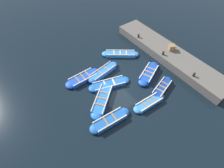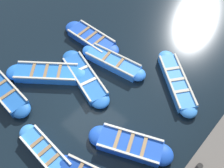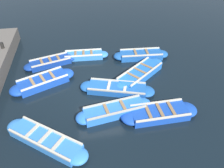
{
  "view_description": "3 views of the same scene",
  "coord_description": "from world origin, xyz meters",
  "px_view_note": "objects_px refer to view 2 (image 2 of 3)",
  "views": [
    {
      "loc": [
        6.65,
        7.72,
        11.97
      ],
      "look_at": [
        0.84,
        -0.17,
        0.43
      ],
      "focal_mm": 28.0,
      "sensor_mm": 36.0,
      "label": 1
    },
    {
      "loc": [
        -4.89,
        4.08,
        9.93
      ],
      "look_at": [
        -0.37,
        -0.96,
        0.34
      ],
      "focal_mm": 42.0,
      "sensor_mm": 36.0,
      "label": 2
    },
    {
      "loc": [
        -0.74,
        -8.82,
        7.1
      ],
      "look_at": [
        0.71,
        -0.19,
        0.26
      ],
      "focal_mm": 35.0,
      "sensor_mm": 36.0,
      "label": 3
    }
  ],
  "objects_px": {
    "bollard_mid_north": "(199,167)",
    "boat_mid_row": "(113,62)",
    "boat_centre": "(91,39)",
    "boat_end_of_row": "(85,77)",
    "boat_broadside": "(177,82)",
    "boat_inner_gap": "(130,145)",
    "boat_far_corner": "(5,92)",
    "boat_tucked": "(46,152)",
    "boat_outer_left": "(47,73)"
  },
  "relations": [
    {
      "from": "boat_inner_gap",
      "to": "boat_far_corner",
      "type": "bearing_deg",
      "value": 17.32
    },
    {
      "from": "boat_tucked",
      "to": "boat_centre",
      "type": "distance_m",
      "value": 6.29
    },
    {
      "from": "boat_centre",
      "to": "boat_outer_left",
      "type": "xyz_separation_m",
      "value": [
        -0.05,
        3.03,
        0.01
      ]
    },
    {
      "from": "boat_centre",
      "to": "boat_outer_left",
      "type": "distance_m",
      "value": 3.03
    },
    {
      "from": "boat_end_of_row",
      "to": "boat_inner_gap",
      "type": "relative_size",
      "value": 1.1
    },
    {
      "from": "bollard_mid_north",
      "to": "boat_mid_row",
      "type": "bearing_deg",
      "value": -19.51
    },
    {
      "from": "boat_broadside",
      "to": "boat_far_corner",
      "type": "height_order",
      "value": "boat_far_corner"
    },
    {
      "from": "boat_outer_left",
      "to": "boat_inner_gap",
      "type": "relative_size",
      "value": 1.02
    },
    {
      "from": "boat_mid_row",
      "to": "bollard_mid_north",
      "type": "height_order",
      "value": "bollard_mid_north"
    },
    {
      "from": "boat_far_corner",
      "to": "boat_centre",
      "type": "bearing_deg",
      "value": -96.15
    },
    {
      "from": "boat_tucked",
      "to": "boat_mid_row",
      "type": "distance_m",
      "value": 5.19
    },
    {
      "from": "boat_broadside",
      "to": "boat_inner_gap",
      "type": "height_order",
      "value": "boat_inner_gap"
    },
    {
      "from": "boat_broadside",
      "to": "bollard_mid_north",
      "type": "xyz_separation_m",
      "value": [
        -2.8,
        3.14,
        0.83
      ]
    },
    {
      "from": "boat_centre",
      "to": "boat_far_corner",
      "type": "xyz_separation_m",
      "value": [
        0.53,
        4.96,
        0.02
      ]
    },
    {
      "from": "boat_end_of_row",
      "to": "boat_inner_gap",
      "type": "distance_m",
      "value": 3.87
    },
    {
      "from": "boat_mid_row",
      "to": "boat_outer_left",
      "type": "xyz_separation_m",
      "value": [
        1.87,
        2.57,
        -0.01
      ]
    },
    {
      "from": "boat_centre",
      "to": "boat_end_of_row",
      "type": "relative_size",
      "value": 0.91
    },
    {
      "from": "boat_inner_gap",
      "to": "boat_outer_left",
      "type": "bearing_deg",
      "value": -1.39
    },
    {
      "from": "boat_mid_row",
      "to": "boat_centre",
      "type": "relative_size",
      "value": 1.03
    },
    {
      "from": "boat_inner_gap",
      "to": "bollard_mid_north",
      "type": "distance_m",
      "value": 2.64
    },
    {
      "from": "boat_outer_left",
      "to": "boat_mid_row",
      "type": "bearing_deg",
      "value": -125.93
    },
    {
      "from": "boat_centre",
      "to": "boat_broadside",
      "type": "relative_size",
      "value": 0.99
    },
    {
      "from": "boat_broadside",
      "to": "boat_end_of_row",
      "type": "distance_m",
      "value": 4.24
    },
    {
      "from": "boat_tucked",
      "to": "boat_broadside",
      "type": "bearing_deg",
      "value": -106.89
    },
    {
      "from": "boat_centre",
      "to": "boat_end_of_row",
      "type": "height_order",
      "value": "boat_centre"
    },
    {
      "from": "boat_tucked",
      "to": "boat_far_corner",
      "type": "distance_m",
      "value": 3.55
    },
    {
      "from": "boat_tucked",
      "to": "boat_mid_row",
      "type": "bearing_deg",
      "value": -78.32
    },
    {
      "from": "boat_far_corner",
      "to": "boat_tucked",
      "type": "bearing_deg",
      "value": 170.51
    },
    {
      "from": "boat_outer_left",
      "to": "boat_inner_gap",
      "type": "bearing_deg",
      "value": 178.61
    },
    {
      "from": "bollard_mid_north",
      "to": "boat_inner_gap",
      "type": "bearing_deg",
      "value": 15.42
    },
    {
      "from": "boat_mid_row",
      "to": "boat_outer_left",
      "type": "relative_size",
      "value": 1.01
    },
    {
      "from": "boat_inner_gap",
      "to": "boat_end_of_row",
      "type": "bearing_deg",
      "value": -17.48
    },
    {
      "from": "boat_broadside",
      "to": "bollard_mid_north",
      "type": "bearing_deg",
      "value": 131.81
    },
    {
      "from": "boat_centre",
      "to": "boat_far_corner",
      "type": "height_order",
      "value": "boat_far_corner"
    },
    {
      "from": "boat_outer_left",
      "to": "boat_far_corner",
      "type": "bearing_deg",
      "value": 72.98
    },
    {
      "from": "boat_tucked",
      "to": "bollard_mid_north",
      "type": "height_order",
      "value": "bollard_mid_north"
    },
    {
      "from": "boat_centre",
      "to": "bollard_mid_north",
      "type": "relative_size",
      "value": 9.98
    },
    {
      "from": "boat_mid_row",
      "to": "boat_inner_gap",
      "type": "xyz_separation_m",
      "value": [
        -3.3,
        2.7,
        0.01
      ]
    },
    {
      "from": "boat_tucked",
      "to": "boat_mid_row",
      "type": "relative_size",
      "value": 0.86
    },
    {
      "from": "boat_mid_row",
      "to": "boat_inner_gap",
      "type": "bearing_deg",
      "value": 140.75
    },
    {
      "from": "boat_inner_gap",
      "to": "bollard_mid_north",
      "type": "height_order",
      "value": "bollard_mid_north"
    },
    {
      "from": "boat_mid_row",
      "to": "boat_centre",
      "type": "distance_m",
      "value": 1.97
    },
    {
      "from": "boat_centre",
      "to": "boat_inner_gap",
      "type": "height_order",
      "value": "boat_inner_gap"
    },
    {
      "from": "boat_broadside",
      "to": "boat_far_corner",
      "type": "bearing_deg",
      "value": 46.14
    },
    {
      "from": "boat_broadside",
      "to": "boat_end_of_row",
      "type": "relative_size",
      "value": 0.91
    },
    {
      "from": "boat_centre",
      "to": "boat_outer_left",
      "type": "relative_size",
      "value": 0.98
    },
    {
      "from": "boat_outer_left",
      "to": "boat_tucked",
      "type": "bearing_deg",
      "value": 139.3
    },
    {
      "from": "boat_broadside",
      "to": "boat_inner_gap",
      "type": "xyz_separation_m",
      "value": [
        -0.38,
        3.81,
        0.04
      ]
    },
    {
      "from": "boat_tucked",
      "to": "boat_far_corner",
      "type": "xyz_separation_m",
      "value": [
        3.5,
        -0.59,
        0.03
      ]
    },
    {
      "from": "boat_end_of_row",
      "to": "boat_far_corner",
      "type": "relative_size",
      "value": 1.12
    }
  ]
}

